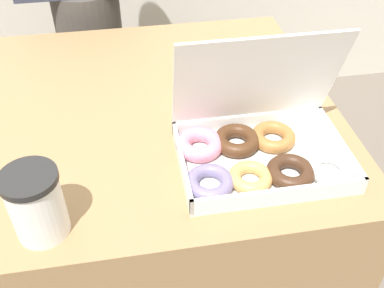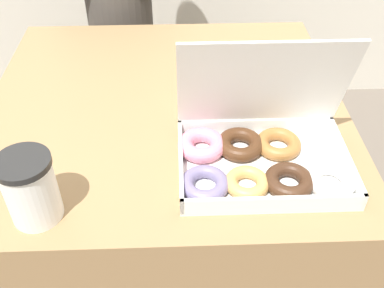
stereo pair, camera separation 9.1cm
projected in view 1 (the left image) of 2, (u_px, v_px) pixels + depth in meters
ground_plane at (166, 279)px, 1.61m from camera, size 14.00×14.00×0.00m
table at (161, 208)px, 1.36m from camera, size 0.89×0.88×0.77m
donut_box at (256, 146)px, 0.94m from camera, size 0.37×0.25×0.27m
coffee_cup at (36, 204)px, 0.77m from camera, size 0.10×0.10×0.14m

